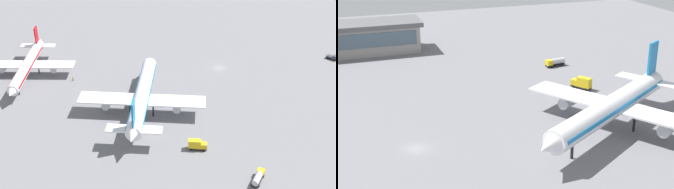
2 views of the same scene
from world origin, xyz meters
The scene contains 7 objects.
ground centered at (0.00, 0.00, 0.00)m, with size 288.00×288.00×0.00m, color slate.
airplane_at_gate centered at (-41.24, 6.14, 5.85)m, with size 47.51×39.82×16.10m.
airplane_taxiing centered at (-47.84, 56.18, 4.85)m, with size 37.96×32.05×13.33m.
catering_truck centered at (-48.28, -19.92, 1.70)m, with size 4.44×5.80×3.30m.
fuel_truck centered at (-50.46, -41.03, 1.39)m, with size 6.51×2.93×2.50m.
pushback_tractor centered at (33.24, -34.31, 0.97)m, with size 2.23×4.41×1.90m.
ground_crew_worker centered at (-40.53, 40.02, 0.85)m, with size 0.54×0.54×1.67m.
Camera 1 is at (-140.83, -74.61, 86.25)m, focal length 48.55 mm.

